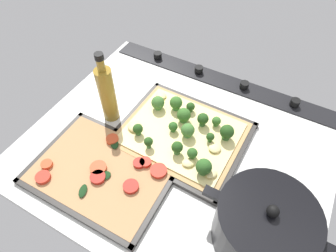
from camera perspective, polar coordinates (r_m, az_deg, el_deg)
name	(u,v)px	position (r cm, az deg, el deg)	size (l,w,h in cm)	color
ground_plane	(178,148)	(80.82, 1.97, -4.40)	(79.82, 67.13, 3.00)	silver
stove_control_panel	(221,79)	(98.55, 10.25, 8.95)	(76.62, 7.00, 2.60)	black
baking_tray_front	(182,136)	(81.18, 2.67, -1.88)	(34.79, 29.30, 1.30)	#33302D
broccoli_pizza	(183,132)	(79.77, 2.97, -1.11)	(32.34, 26.84, 6.07)	tan
baking_tray_back	(102,172)	(76.39, -12.74, -8.69)	(34.91, 26.19, 1.30)	#33302D
veggie_pizza_back	(103,170)	(75.70, -12.60, -8.42)	(32.48, 23.76, 1.90)	tan
cooking_pot	(263,226)	(65.18, 18.10, -18.10)	(26.83, 20.02, 14.57)	black
oil_bottle	(107,94)	(81.22, -11.93, 6.19)	(4.56, 4.56, 22.23)	olive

